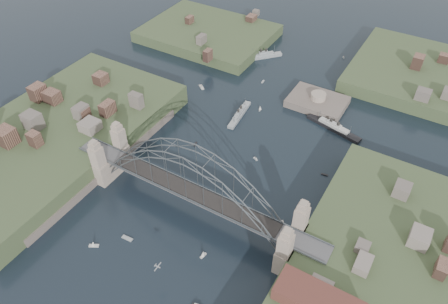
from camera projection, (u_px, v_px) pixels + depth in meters
ground at (194, 211)px, 128.11m from camera, size 500.00×500.00×0.00m
bridge at (192, 183)px, 119.76m from camera, size 84.00×13.80×24.60m
shore_west at (58, 142)px, 148.34m from camera, size 50.50×90.00×12.00m
shore_east at (384, 297)px, 105.20m from camera, size 50.50×90.00×12.00m
headland_nw at (208, 37)px, 208.52m from camera, size 60.00×45.00×9.00m
headland_ne at (437, 82)px, 178.32m from camera, size 70.00×55.00×9.50m
fort_island at (317, 106)px, 168.07m from camera, size 22.00×16.00×9.40m
wharf_shed at (318, 301)px, 95.92m from camera, size 20.00×8.00×4.00m
naval_cruiser_near at (239, 114)px, 162.02m from camera, size 4.20×17.75×5.28m
naval_cruiser_far at (263, 56)px, 194.15m from camera, size 13.71×14.82×5.99m
ocean_liner at (334, 127)px, 156.11m from camera, size 22.10×8.12×5.40m
aeroplane at (157, 266)px, 105.58m from camera, size 1.54×2.91×0.42m
small_boat_a at (195, 144)px, 150.21m from camera, size 1.32×2.40×0.45m
small_boat_b at (255, 159)px, 144.50m from camera, size 1.95×1.36×1.43m
small_boat_c at (127, 238)px, 120.43m from camera, size 3.41×1.37×0.45m
small_boat_d at (324, 175)px, 139.13m from camera, size 2.27×1.03×0.45m
small_boat_e at (201, 87)px, 176.68m from camera, size 3.58×3.09×1.43m
small_boat_f at (260, 108)px, 164.62m from camera, size 1.27×1.76×2.38m
small_boat_h at (263, 82)px, 179.85m from camera, size 1.03×2.35×0.45m
small_boat_i at (283, 223)px, 123.71m from camera, size 2.49×2.67×2.38m
small_boat_j at (93, 244)px, 118.16m from camera, size 2.88×2.19×2.38m
small_boat_k at (344, 57)px, 194.44m from camera, size 1.04×1.72×1.43m
small_boat_l at (167, 116)px, 162.19m from camera, size 2.59×1.13×1.43m
small_boat_m at (203, 254)px, 115.68m from camera, size 1.18×2.21×2.38m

